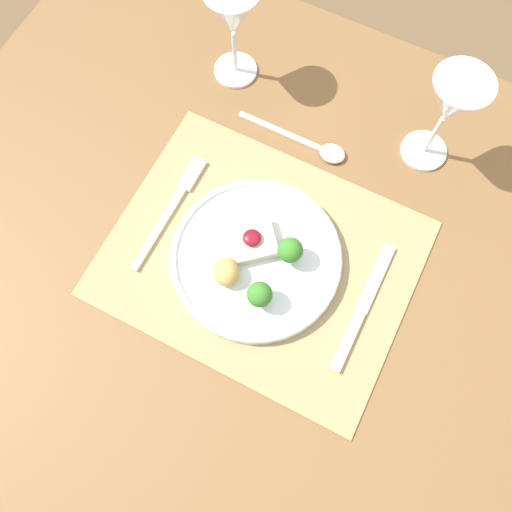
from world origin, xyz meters
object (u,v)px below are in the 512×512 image
object	(u,v)px
knife	(359,314)
wine_glass_near	(452,104)
wine_glass_far	(233,17)
dinner_plate	(256,258)
spoon	(315,146)
fork	(174,204)

from	to	relation	value
knife	wine_glass_near	bearing A→B (deg)	90.08
wine_glass_near	wine_glass_far	bearing A→B (deg)	179.61
dinner_plate	wine_glass_near	distance (m)	0.37
spoon	wine_glass_far	xyz separation A→B (m)	(-0.20, 0.08, 0.12)
dinner_plate	wine_glass_near	size ratio (longest dim) A/B	1.47
spoon	wine_glass_near	distance (m)	0.23
spoon	wine_glass_far	bearing A→B (deg)	160.39
fork	wine_glass_far	world-z (taller)	wine_glass_far
dinner_plate	fork	world-z (taller)	dinner_plate
dinner_plate	knife	size ratio (longest dim) A/B	1.23
wine_glass_near	dinner_plate	bearing A→B (deg)	-118.42
knife	wine_glass_far	size ratio (longest dim) A/B	1.23
spoon	wine_glass_near	bearing A→B (deg)	27.21
wine_glass_near	wine_glass_far	size ratio (longest dim) A/B	1.03
fork	wine_glass_near	xyz separation A→B (m)	(0.33, 0.28, 0.13)
dinner_plate	spoon	world-z (taller)	dinner_plate
fork	dinner_plate	bearing A→B (deg)	-7.53
spoon	dinner_plate	bearing A→B (deg)	-86.38
dinner_plate	fork	distance (m)	0.17
wine_glass_far	spoon	bearing A→B (deg)	-22.31
fork	spoon	distance (m)	0.26
spoon	knife	bearing A→B (deg)	-49.51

